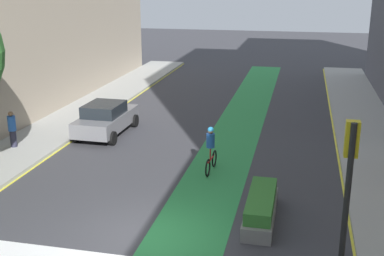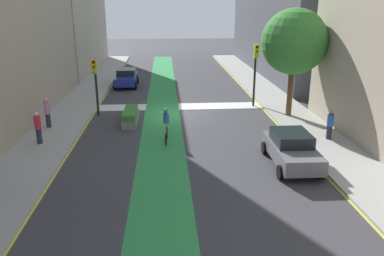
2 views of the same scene
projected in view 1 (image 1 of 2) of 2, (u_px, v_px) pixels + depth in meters
ground_plane at (143, 237)px, 14.53m from camera, size 120.00×120.00×0.00m
bike_lane_paint at (185, 241)px, 14.27m from camera, size 2.40×60.00×0.01m
traffic_signal_near_right at (350, 164)px, 12.69m from camera, size 0.35×0.52×3.83m
car_grey_left_far at (106, 118)px, 23.81m from camera, size 2.08×4.23×1.57m
cyclist_in_lane at (211, 148)px, 19.10m from camera, size 0.32×1.73×1.86m
pedestrian_sidewalk_left_a at (12, 129)px, 21.61m from camera, size 0.34×0.34×1.60m
median_planter at (261, 208)px, 15.46m from camera, size 0.88×3.19×0.85m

